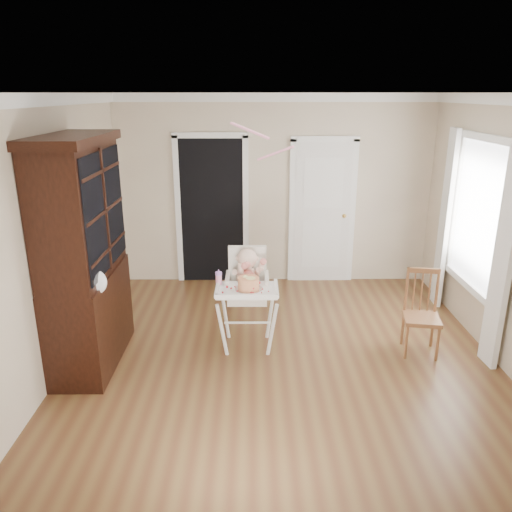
{
  "coord_description": "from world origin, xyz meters",
  "views": [
    {
      "loc": [
        -0.31,
        -4.6,
        2.7
      ],
      "look_at": [
        -0.28,
        0.31,
        1.09
      ],
      "focal_mm": 35.0,
      "sensor_mm": 36.0,
      "label": 1
    }
  ],
  "objects_px": {
    "high_chair": "(247,288)",
    "cake": "(249,283)",
    "dining_chair": "(421,315)",
    "china_cabinet": "(84,255)",
    "sippy_cup": "(219,278)"
  },
  "relations": [
    {
      "from": "high_chair",
      "to": "cake",
      "type": "distance_m",
      "value": 0.31
    },
    {
      "from": "sippy_cup",
      "to": "china_cabinet",
      "type": "relative_size",
      "value": 0.07
    },
    {
      "from": "high_chair",
      "to": "china_cabinet",
      "type": "bearing_deg",
      "value": -169.46
    },
    {
      "from": "dining_chair",
      "to": "cake",
      "type": "bearing_deg",
      "value": -166.07
    },
    {
      "from": "high_chair",
      "to": "dining_chair",
      "type": "height_order",
      "value": "high_chair"
    },
    {
      "from": "sippy_cup",
      "to": "china_cabinet",
      "type": "xyz_separation_m",
      "value": [
        -1.32,
        -0.17,
        0.31
      ]
    },
    {
      "from": "high_chair",
      "to": "sippy_cup",
      "type": "relative_size",
      "value": 6.63
    },
    {
      "from": "cake",
      "to": "sippy_cup",
      "type": "xyz_separation_m",
      "value": [
        -0.31,
        0.14,
        0.01
      ]
    },
    {
      "from": "high_chair",
      "to": "sippy_cup",
      "type": "bearing_deg",
      "value": -156.78
    },
    {
      "from": "high_chair",
      "to": "dining_chair",
      "type": "bearing_deg",
      "value": -3.53
    },
    {
      "from": "china_cabinet",
      "to": "dining_chair",
      "type": "bearing_deg",
      "value": 2.79
    },
    {
      "from": "cake",
      "to": "high_chair",
      "type": "bearing_deg",
      "value": 93.75
    },
    {
      "from": "china_cabinet",
      "to": "dining_chair",
      "type": "xyz_separation_m",
      "value": [
        3.49,
        0.17,
        -0.74
      ]
    },
    {
      "from": "cake",
      "to": "dining_chair",
      "type": "bearing_deg",
      "value": 4.5
    },
    {
      "from": "cake",
      "to": "china_cabinet",
      "type": "relative_size",
      "value": 0.12
    }
  ]
}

